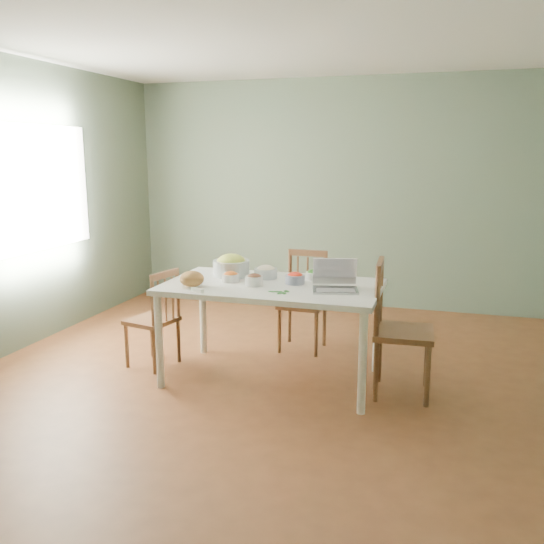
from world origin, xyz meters
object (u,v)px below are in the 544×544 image
(chair_far, at_px, (302,302))
(chair_left, at_px, (152,318))
(laptop, at_px, (336,276))
(dining_table, at_px, (272,332))
(bread_boule, at_px, (192,279))
(chair_right, at_px, (404,329))
(bowl_squash, at_px, (231,265))

(chair_far, height_order, chair_left, chair_far)
(laptop, bearing_deg, dining_table, 157.92)
(laptop, bearing_deg, bread_boule, 175.69)
(chair_right, height_order, laptop, chair_right)
(dining_table, relative_size, chair_right, 1.65)
(chair_left, bearing_deg, dining_table, 102.10)
(laptop, bearing_deg, chair_left, 163.52)
(chair_far, xyz_separation_m, chair_right, (0.99, -0.77, 0.06))
(bread_boule, relative_size, bowl_squash, 0.61)
(dining_table, relative_size, bread_boule, 8.98)
(chair_far, relative_size, chair_left, 1.08)
(bowl_squash, bearing_deg, dining_table, -25.95)
(dining_table, relative_size, laptop, 5.03)
(chair_far, relative_size, bowl_squash, 2.99)
(bread_boule, height_order, bowl_squash, bowl_squash)
(bowl_squash, bearing_deg, chair_right, -7.30)
(chair_right, distance_m, bowl_squash, 1.53)
(chair_right, xyz_separation_m, bowl_squash, (-1.47, 0.19, 0.37))
(chair_left, xyz_separation_m, bread_boule, (0.52, -0.26, 0.44))
(dining_table, distance_m, chair_far, 0.79)
(chair_far, relative_size, laptop, 2.72)
(chair_left, height_order, chair_right, chair_right)
(dining_table, bearing_deg, chair_right, 1.07)
(chair_left, bearing_deg, chair_far, 136.61)
(dining_table, height_order, chair_far, chair_far)
(chair_left, xyz_separation_m, chair_right, (2.14, 0.02, 0.09))
(dining_table, xyz_separation_m, bread_boule, (-0.58, -0.26, 0.46))
(chair_right, distance_m, laptop, 0.66)
(dining_table, distance_m, chair_left, 1.09)
(laptop, bearing_deg, chair_right, -2.90)
(chair_far, relative_size, chair_right, 0.89)
(chair_far, xyz_separation_m, laptop, (0.47, -0.87, 0.45))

